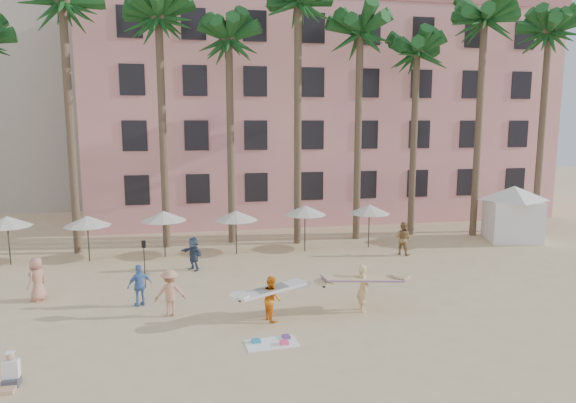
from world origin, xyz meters
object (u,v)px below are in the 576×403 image
(carrier_yellow, at_px, (363,285))
(carrier_white, at_px, (272,297))
(cabana, at_px, (513,208))
(pink_hotel, at_px, (316,116))

(carrier_yellow, bearing_deg, carrier_white, -176.13)
(cabana, bearing_deg, carrier_white, -148.95)
(cabana, distance_m, carrier_white, 20.11)
(pink_hotel, bearing_deg, carrier_white, -107.72)
(pink_hotel, relative_size, carrier_white, 12.44)
(carrier_yellow, bearing_deg, pink_hotel, 80.73)
(pink_hotel, xyz_separation_m, cabana, (9.64, -13.30, -5.93))
(pink_hotel, relative_size, cabana, 6.25)
(pink_hotel, height_order, cabana, pink_hotel)
(pink_hotel, distance_m, carrier_yellow, 24.70)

